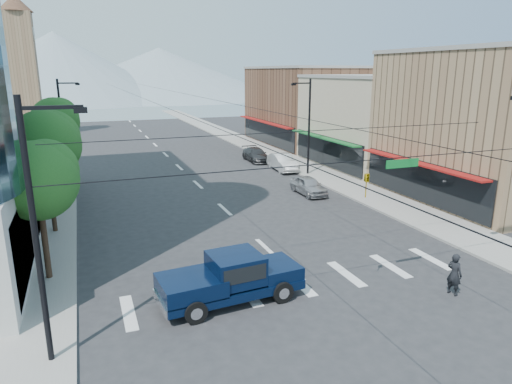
{
  "coord_description": "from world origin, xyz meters",
  "views": [
    {
      "loc": [
        -9.12,
        -16.18,
        9.66
      ],
      "look_at": [
        -0.17,
        7.23,
        3.0
      ],
      "focal_mm": 32.0,
      "sensor_mm": 36.0,
      "label": 1
    }
  ],
  "objects_px": {
    "parked_car_mid": "(283,162)",
    "parked_car_far": "(256,155)",
    "pedestrian": "(454,274)",
    "pickup_truck": "(230,277)",
    "parked_car_near": "(309,186)"
  },
  "relations": [
    {
      "from": "parked_car_near",
      "to": "pickup_truck",
      "type": "bearing_deg",
      "value": -128.0
    },
    {
      "from": "parked_car_mid",
      "to": "parked_car_far",
      "type": "bearing_deg",
      "value": 100.99
    },
    {
      "from": "pedestrian",
      "to": "pickup_truck",
      "type": "bearing_deg",
      "value": 59.08
    },
    {
      "from": "parked_car_near",
      "to": "pedestrian",
      "type": "bearing_deg",
      "value": -96.45
    },
    {
      "from": "parked_car_mid",
      "to": "parked_car_far",
      "type": "xyz_separation_m",
      "value": [
        -0.77,
        5.49,
        -0.09
      ]
    },
    {
      "from": "pedestrian",
      "to": "parked_car_near",
      "type": "xyz_separation_m",
      "value": [
        1.89,
        17.65,
        -0.25
      ]
    },
    {
      "from": "pedestrian",
      "to": "parked_car_near",
      "type": "relative_size",
      "value": 0.46
    },
    {
      "from": "parked_car_near",
      "to": "parked_car_mid",
      "type": "bearing_deg",
      "value": 78.5
    },
    {
      "from": "pedestrian",
      "to": "parked_car_mid",
      "type": "distance_m",
      "value": 27.02
    },
    {
      "from": "pickup_truck",
      "to": "parked_car_mid",
      "type": "xyz_separation_m",
      "value": [
        13.15,
        23.81,
        -0.29
      ]
    },
    {
      "from": "pedestrian",
      "to": "parked_car_far",
      "type": "xyz_separation_m",
      "value": [
        2.92,
        32.25,
        -0.24
      ]
    },
    {
      "from": "parked_car_mid",
      "to": "parked_car_far",
      "type": "height_order",
      "value": "parked_car_mid"
    },
    {
      "from": "pedestrian",
      "to": "parked_car_mid",
      "type": "xyz_separation_m",
      "value": [
        3.69,
        26.76,
        -0.15
      ]
    },
    {
      "from": "pickup_truck",
      "to": "parked_car_near",
      "type": "height_order",
      "value": "pickup_truck"
    },
    {
      "from": "pedestrian",
      "to": "parked_car_near",
      "type": "bearing_deg",
      "value": -19.72
    }
  ]
}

